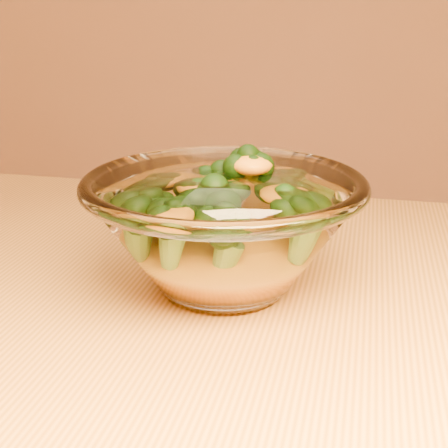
# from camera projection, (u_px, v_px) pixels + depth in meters

# --- Properties ---
(glass_bowl) EXTENTS (0.23, 0.23, 0.10)m
(glass_bowl) POSITION_uv_depth(u_px,v_px,m) (224.00, 230.00, 0.52)
(glass_bowl) COLOR white
(glass_bowl) RESTS_ON table
(cheese_sauce) EXTENTS (0.14, 0.14, 0.04)m
(cheese_sauce) POSITION_uv_depth(u_px,v_px,m) (224.00, 254.00, 0.53)
(cheese_sauce) COLOR orange
(cheese_sauce) RESTS_ON glass_bowl
(broccoli_heap) EXTENTS (0.16, 0.14, 0.08)m
(broccoli_heap) POSITION_uv_depth(u_px,v_px,m) (227.00, 208.00, 0.52)
(broccoli_heap) COLOR black
(broccoli_heap) RESTS_ON cheese_sauce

